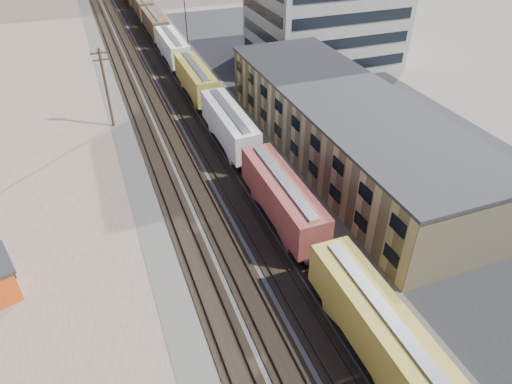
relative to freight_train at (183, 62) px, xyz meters
name	(u,v)px	position (x,y,z in m)	size (l,w,h in m)	color
ballast_bed	(167,93)	(-3.80, -4.49, -2.76)	(18.00, 200.00, 0.06)	#4C4742
dirt_yard	(16,149)	(-23.80, -14.49, -2.78)	(24.00, 180.00, 0.03)	#735E4F
asphalt_lot	(350,111)	(18.20, -19.49, -2.77)	(26.00, 120.00, 0.04)	#232326
rail_tracks	(163,93)	(-4.35, -4.49, -2.68)	(11.40, 200.00, 0.24)	black
freight_train	(183,62)	(0.00, 0.00, 0.00)	(3.00, 119.74, 4.46)	black
warehouse	(345,127)	(11.18, -29.49, 0.86)	(12.40, 40.40, 7.25)	tan
office_tower	(325,3)	(24.15, 0.46, 6.47)	(22.60, 18.60, 18.45)	#9E998E
utility_pole_north	(106,87)	(-12.30, -12.49, 2.50)	(2.20, 0.32, 10.00)	#382619
radio_mast	(185,9)	(2.20, 5.51, 6.33)	(1.20, 0.16, 18.00)	black
parked_car_blue	(289,56)	(18.87, 2.17, -2.04)	(2.50, 5.42, 1.51)	navy
parked_car_far	(341,68)	(24.32, -6.25, -2.09)	(1.67, 4.14, 1.41)	silver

